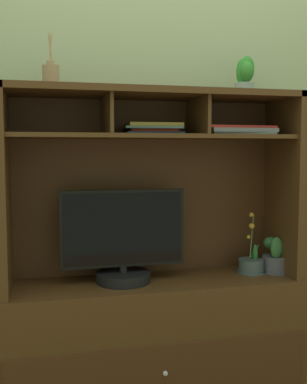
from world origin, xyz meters
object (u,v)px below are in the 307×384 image
at_px(magazine_stack_left, 153,129).
at_px(magazine_stack_centre, 238,130).
at_px(potted_orchid, 251,265).
at_px(media_console, 153,294).
at_px(tv_monitor, 123,244).
at_px(diffuser_bottle, 51,76).
at_px(potted_fern, 275,259).
at_px(potted_succulent, 245,75).

bearing_deg(magazine_stack_left, magazine_stack_centre, -10.02).
bearing_deg(potted_orchid, media_console, -179.18).
xyz_separation_m(tv_monitor, magazine_stack_left, (0.16, 0.03, 0.55)).
height_order(tv_monitor, diffuser_bottle, diffuser_bottle).
height_order(potted_fern, potted_succulent, potted_succulent).
bearing_deg(magazine_stack_centre, potted_succulent, 46.29).
distance_m(magazine_stack_left, diffuser_bottle, 0.54).
distance_m(media_console, tv_monitor, 0.30).
relative_size(tv_monitor, diffuser_bottle, 2.48).
bearing_deg(media_console, magazine_stack_centre, -7.14).
xyz_separation_m(tv_monitor, diffuser_bottle, (-0.33, 0.01, 0.79)).
bearing_deg(magazine_stack_centre, potted_fern, 10.77).
relative_size(potted_orchid, potted_succulent, 1.68).
relative_size(tv_monitor, potted_fern, 3.13).
relative_size(potted_fern, potted_succulent, 1.02).
height_order(potted_orchid, potted_fern, potted_orchid).
height_order(magazine_stack_left, potted_succulent, potted_succulent).
bearing_deg(diffuser_bottle, potted_orchid, 0.11).
bearing_deg(tv_monitor, potted_orchid, 1.04).
height_order(magazine_stack_left, magazine_stack_centre, magazine_stack_left).
xyz_separation_m(media_console, potted_fern, (0.66, -0.01, 0.14)).
height_order(media_console, potted_fern, media_console).
height_order(magazine_stack_left, diffuser_bottle, diffuser_bottle).
bearing_deg(magazine_stack_left, media_console, -104.51).
bearing_deg(tv_monitor, diffuser_bottle, 178.18).
xyz_separation_m(potted_fern, diffuser_bottle, (-1.14, 0.01, 0.91)).
bearing_deg(potted_succulent, magazine_stack_centre, -133.71).
bearing_deg(media_console, diffuser_bottle, 179.33).
distance_m(tv_monitor, magazine_stack_centre, 0.79).
bearing_deg(tv_monitor, potted_fern, -0.07).
height_order(potted_fern, diffuser_bottle, diffuser_bottle).
bearing_deg(magazine_stack_centre, tv_monitor, 175.22).
bearing_deg(magazine_stack_centre, diffuser_bottle, 176.30).
distance_m(diffuser_bottle, potted_succulent, 0.96).
bearing_deg(magazine_stack_centre, media_console, 172.86).
height_order(potted_orchid, potted_succulent, potted_succulent).
distance_m(potted_fern, diffuser_bottle, 1.46).
distance_m(media_console, potted_fern, 0.68).
height_order(tv_monitor, magazine_stack_left, magazine_stack_left).
relative_size(magazine_stack_left, diffuser_bottle, 1.23).
xyz_separation_m(potted_fern, potted_succulent, (-0.18, 0.02, 0.95)).
relative_size(tv_monitor, magazine_stack_left, 2.02).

